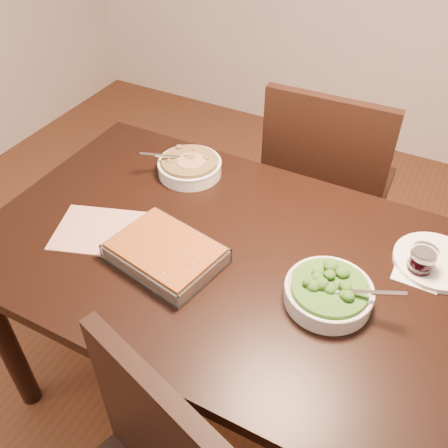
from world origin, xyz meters
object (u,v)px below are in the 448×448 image
object	(u,v)px
table	(220,271)
wine_tumbler	(422,261)
stew_bowl	(190,166)
chair_far	(326,184)
broccoli_bowl	(329,292)
dinner_plate	(435,261)
baking_dish	(166,253)

from	to	relation	value
table	wine_tumbler	xyz separation A→B (m)	(0.52, 0.17, 0.14)
stew_bowl	chair_far	size ratio (longest dim) A/B	0.22
broccoli_bowl	dinner_plate	world-z (taller)	broccoli_bowl
baking_dish	chair_far	xyz separation A→B (m)	(0.22, 0.82, -0.23)
broccoli_bowl	baking_dish	world-z (taller)	broccoli_bowl
stew_bowl	dinner_plate	distance (m)	0.83
baking_dish	chair_far	world-z (taller)	chair_far
broccoli_bowl	baking_dish	size ratio (longest dim) A/B	0.77
table	chair_far	size ratio (longest dim) A/B	1.42
stew_bowl	wine_tumbler	bearing A→B (deg)	-7.91
stew_bowl	broccoli_bowl	size ratio (longest dim) A/B	0.84
stew_bowl	chair_far	xyz separation A→B (m)	(0.37, 0.43, -0.23)
wine_tumbler	dinner_plate	distance (m)	0.08
broccoli_bowl	wine_tumbler	distance (m)	0.28
table	chair_far	bearing A→B (deg)	81.59
table	wine_tumbler	bearing A→B (deg)	17.91
stew_bowl	baking_dish	xyz separation A→B (m)	(0.15, -0.39, -0.00)
table	wine_tumbler	world-z (taller)	wine_tumbler
stew_bowl	broccoli_bowl	bearing A→B (deg)	-28.04
table	broccoli_bowl	bearing A→B (deg)	-7.09
dinner_plate	baking_dish	bearing A→B (deg)	-153.35
table	wine_tumbler	size ratio (longest dim) A/B	17.17
stew_bowl	baking_dish	distance (m)	0.42
baking_dish	dinner_plate	bearing A→B (deg)	37.86
dinner_plate	wine_tumbler	bearing A→B (deg)	-121.86
dinner_plate	stew_bowl	bearing A→B (deg)	176.25
table	chair_far	xyz separation A→B (m)	(0.10, 0.71, -0.10)
wine_tumbler	dinner_plate	size ratio (longest dim) A/B	0.36
wine_tumbler	stew_bowl	bearing A→B (deg)	172.09
table	baking_dish	xyz separation A→B (m)	(-0.11, -0.11, 0.12)
table	broccoli_bowl	size ratio (longest dim) A/B	5.40
table	stew_bowl	xyz separation A→B (m)	(-0.27, 0.28, 0.13)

